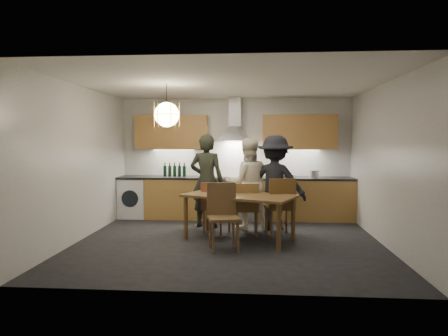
# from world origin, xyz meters

# --- Properties ---
(ground) EXTENTS (5.00, 5.00, 0.00)m
(ground) POSITION_xyz_m (0.00, 0.00, 0.00)
(ground) COLOR black
(ground) RESTS_ON ground
(room_shell) EXTENTS (5.02, 4.52, 2.61)m
(room_shell) POSITION_xyz_m (0.00, 0.00, 1.71)
(room_shell) COLOR white
(room_shell) RESTS_ON ground
(counter_run) EXTENTS (5.00, 0.62, 0.90)m
(counter_run) POSITION_xyz_m (0.02, 1.95, 0.45)
(counter_run) COLOR tan
(counter_run) RESTS_ON ground
(range_stove) EXTENTS (0.90, 0.60, 0.92)m
(range_stove) POSITION_xyz_m (0.00, 1.94, 0.44)
(range_stove) COLOR silver
(range_stove) RESTS_ON ground
(wall_fixtures) EXTENTS (4.30, 0.54, 1.10)m
(wall_fixtures) POSITION_xyz_m (0.00, 2.07, 1.87)
(wall_fixtures) COLOR tan
(wall_fixtures) RESTS_ON ground
(pendant_lamp) EXTENTS (0.43, 0.43, 0.70)m
(pendant_lamp) POSITION_xyz_m (-1.00, -0.10, 2.10)
(pendant_lamp) COLOR black
(pendant_lamp) RESTS_ON ground
(dining_table) EXTENTS (2.03, 1.54, 0.77)m
(dining_table) POSITION_xyz_m (0.17, 0.15, 0.68)
(dining_table) COLOR brown
(dining_table) RESTS_ON ground
(chair_back_left) EXTENTS (0.55, 0.55, 0.94)m
(chair_back_left) POSITION_xyz_m (-0.29, 0.52, 0.54)
(chair_back_left) COLOR brown
(chair_back_left) RESTS_ON ground
(chair_back_mid) EXTENTS (0.45, 0.45, 0.93)m
(chair_back_mid) POSITION_xyz_m (0.29, 0.45, 0.54)
(chair_back_mid) COLOR brown
(chair_back_mid) RESTS_ON ground
(chair_back_right) EXTENTS (0.55, 0.55, 1.03)m
(chair_back_right) POSITION_xyz_m (0.88, 0.41, 0.59)
(chair_back_right) COLOR brown
(chair_back_right) RESTS_ON ground
(chair_front) EXTENTS (0.56, 0.56, 1.02)m
(chair_front) POSITION_xyz_m (-0.06, -0.44, 0.59)
(chair_front) COLOR brown
(chair_front) RESTS_ON ground
(person_left) EXTENTS (0.71, 0.51, 1.80)m
(person_left) POSITION_xyz_m (-0.50, 1.09, 0.90)
(person_left) COLOR black
(person_left) RESTS_ON ground
(person_mid) EXTENTS (0.94, 0.79, 1.73)m
(person_mid) POSITION_xyz_m (0.30, 1.01, 0.86)
(person_mid) COLOR white
(person_mid) RESTS_ON ground
(person_right) EXTENTS (1.26, 0.89, 1.77)m
(person_right) POSITION_xyz_m (0.81, 0.98, 0.89)
(person_right) COLOR black
(person_right) RESTS_ON ground
(mixing_bowl) EXTENTS (0.32, 0.32, 0.07)m
(mixing_bowl) POSITION_xyz_m (1.14, 1.94, 0.94)
(mixing_bowl) COLOR silver
(mixing_bowl) RESTS_ON counter_run
(stock_pot) EXTENTS (0.26, 0.26, 0.14)m
(stock_pot) POSITION_xyz_m (1.67, 1.93, 0.97)
(stock_pot) COLOR silver
(stock_pot) RESTS_ON counter_run
(wine_bottles) EXTENTS (0.50, 0.07, 0.30)m
(wine_bottles) POSITION_xyz_m (-1.30, 1.97, 1.05)
(wine_bottles) COLOR black
(wine_bottles) RESTS_ON counter_run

